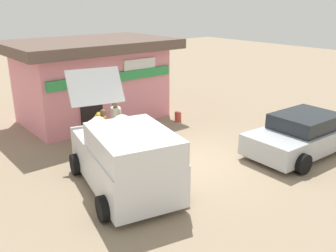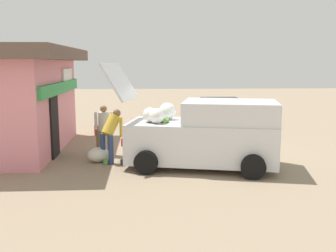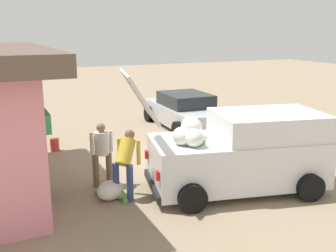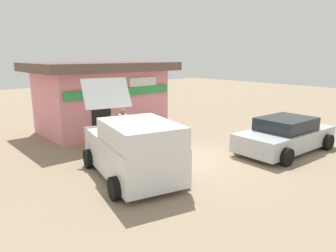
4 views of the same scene
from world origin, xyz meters
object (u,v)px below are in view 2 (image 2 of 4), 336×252
object	(u,v)px
paint_bucket	(98,130)
vendor_standing	(104,126)
customer_bending	(111,131)
delivery_van	(206,134)
storefront_bar	(7,97)
unloaded_banana_pile	(99,155)
parked_sedan	(221,115)

from	to	relation	value
paint_bucket	vendor_standing	bearing A→B (deg)	-169.16
customer_bending	delivery_van	bearing A→B (deg)	-102.84
storefront_bar	delivery_van	distance (m)	6.65
customer_bending	storefront_bar	bearing A→B (deg)	63.64
storefront_bar	paint_bucket	xyz separation A→B (m)	(2.56, -2.55, -1.56)
delivery_van	customer_bending	world-z (taller)	delivery_van
delivery_van	unloaded_banana_pile	world-z (taller)	delivery_van
parked_sedan	customer_bending	xyz separation A→B (m)	(-5.44, 4.22, 0.28)
storefront_bar	customer_bending	bearing A→B (deg)	-116.36
customer_bending	unloaded_banana_pile	world-z (taller)	customer_bending
storefront_bar	unloaded_banana_pile	world-z (taller)	storefront_bar
vendor_standing	delivery_van	bearing A→B (deg)	-117.22
storefront_bar	customer_bending	xyz separation A→B (m)	(-1.73, -3.49, -0.84)
storefront_bar	unloaded_banana_pile	xyz separation A→B (m)	(-1.69, -3.15, -1.56)
parked_sedan	unloaded_banana_pile	world-z (taller)	parked_sedan
parked_sedan	customer_bending	distance (m)	6.89
parked_sedan	vendor_standing	distance (m)	6.39
unloaded_banana_pile	paint_bucket	distance (m)	4.30
vendor_standing	paint_bucket	size ratio (longest dim) A/B	3.95
vendor_standing	unloaded_banana_pile	world-z (taller)	vendor_standing
parked_sedan	unloaded_banana_pile	bearing A→B (deg)	139.79
delivery_van	parked_sedan	size ratio (longest dim) A/B	1.12
parked_sedan	customer_bending	world-z (taller)	customer_bending
parked_sedan	unloaded_banana_pile	distance (m)	7.08
vendor_standing	customer_bending	xyz separation A→B (m)	(-0.92, -0.30, 0.01)
parked_sedan	paint_bucket	distance (m)	5.30
vendor_standing	unloaded_banana_pile	distance (m)	1.13
customer_bending	unloaded_banana_pile	size ratio (longest dim) A/B	1.79
parked_sedan	paint_bucket	xyz separation A→B (m)	(-1.14, 5.16, -0.43)
parked_sedan	storefront_bar	bearing A→B (deg)	115.67
paint_bucket	unloaded_banana_pile	bearing A→B (deg)	-172.02
parked_sedan	vendor_standing	bearing A→B (deg)	135.01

